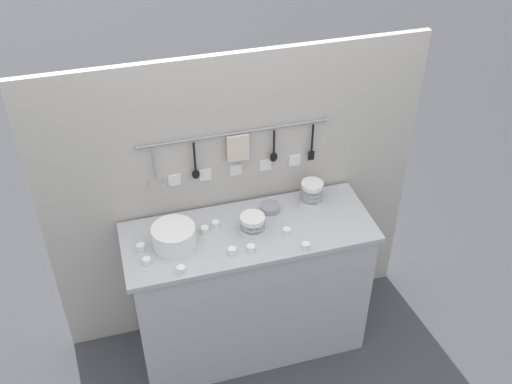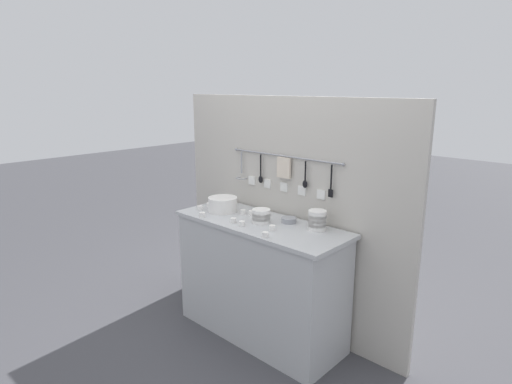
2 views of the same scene
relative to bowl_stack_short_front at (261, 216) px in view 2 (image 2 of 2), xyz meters
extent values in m
plane|color=#424247|center=(-0.02, 0.01, -0.99)|extent=(20.00, 20.00, 0.00)
cube|color=#B7BABC|center=(-0.02, 0.01, -0.07)|extent=(1.40, 0.53, 0.03)
cube|color=#B7BABC|center=(-0.02, 0.01, -0.54)|extent=(1.34, 0.51, 0.91)
cube|color=#BCB7AD|center=(-0.02, 0.31, -0.06)|extent=(2.20, 0.04, 1.86)
cylinder|color=#93969E|center=(-0.02, 0.28, 0.42)|extent=(1.05, 0.01, 0.01)
sphere|color=#93969E|center=(-0.54, 0.28, 0.42)|extent=(0.02, 0.02, 0.02)
sphere|color=#93969E|center=(0.51, 0.28, 0.42)|extent=(0.02, 0.02, 0.02)
cylinder|color=#93969E|center=(-0.47, 0.26, 0.31)|extent=(0.01, 0.01, 0.18)
torus|color=#93969E|center=(-0.47, 0.26, 0.18)|extent=(0.10, 0.10, 0.01)
cylinder|color=#93969E|center=(-0.47, 0.28, 0.41)|extent=(0.01, 0.01, 0.02)
cylinder|color=black|center=(-0.25, 0.26, 0.31)|extent=(0.01, 0.01, 0.18)
ellipsoid|color=black|center=(-0.25, 0.26, 0.20)|extent=(0.04, 0.02, 0.06)
cylinder|color=#93969E|center=(-0.25, 0.28, 0.41)|extent=(0.01, 0.01, 0.02)
cube|color=beige|center=(-0.01, 0.26, 0.33)|extent=(0.12, 0.02, 0.16)
cylinder|color=#93969E|center=(-0.01, 0.28, 0.41)|extent=(0.01, 0.01, 0.02)
cylinder|color=black|center=(0.20, 0.26, 0.33)|extent=(0.01, 0.01, 0.15)
ellipsoid|color=black|center=(0.20, 0.26, 0.23)|extent=(0.04, 0.02, 0.06)
cylinder|color=#93969E|center=(0.20, 0.28, 0.41)|extent=(0.01, 0.01, 0.02)
cylinder|color=black|center=(0.43, 0.26, 0.31)|extent=(0.01, 0.01, 0.18)
cube|color=black|center=(0.43, 0.26, 0.20)|extent=(0.04, 0.01, 0.06)
cylinder|color=#93969E|center=(0.43, 0.28, 0.41)|extent=(0.01, 0.01, 0.02)
cube|color=white|center=(-0.37, 0.28, 0.17)|extent=(0.07, 0.01, 0.07)
cube|color=white|center=(-0.19, 0.28, 0.17)|extent=(0.07, 0.01, 0.07)
cube|color=white|center=(-0.02, 0.28, 0.17)|extent=(0.07, 0.01, 0.07)
cube|color=white|center=(0.16, 0.28, 0.17)|extent=(0.07, 0.01, 0.07)
cube|color=white|center=(0.33, 0.28, 0.17)|extent=(0.07, 0.01, 0.07)
cylinder|color=white|center=(0.00, 0.00, -0.03)|extent=(0.14, 0.14, 0.05)
cylinder|color=white|center=(0.00, 0.00, 0.00)|extent=(0.14, 0.14, 0.05)
cylinder|color=white|center=(0.00, 0.00, 0.03)|extent=(0.14, 0.14, 0.05)
cylinder|color=white|center=(0.40, 0.15, -0.03)|extent=(0.13, 0.13, 0.05)
cylinder|color=white|center=(0.40, 0.15, 0.00)|extent=(0.13, 0.13, 0.05)
cylinder|color=white|center=(0.40, 0.15, 0.03)|extent=(0.13, 0.13, 0.05)
cylinder|color=white|center=(0.40, 0.15, 0.06)|extent=(0.13, 0.13, 0.05)
cylinder|color=white|center=(-0.43, 0.01, -0.05)|extent=(0.23, 0.23, 0.01)
cylinder|color=white|center=(-0.43, 0.01, -0.03)|extent=(0.23, 0.23, 0.01)
cylinder|color=white|center=(-0.43, 0.01, -0.02)|extent=(0.23, 0.23, 0.01)
cylinder|color=white|center=(-0.43, 0.01, -0.01)|extent=(0.23, 0.23, 0.01)
cylinder|color=white|center=(-0.43, 0.01, 0.00)|extent=(0.23, 0.23, 0.01)
cylinder|color=white|center=(-0.43, 0.01, 0.01)|extent=(0.23, 0.23, 0.01)
cylinder|color=white|center=(-0.43, 0.01, 0.02)|extent=(0.23, 0.23, 0.01)
cylinder|color=white|center=(-0.43, 0.01, 0.04)|extent=(0.23, 0.23, 0.01)
cylinder|color=white|center=(-0.43, 0.01, 0.05)|extent=(0.23, 0.23, 0.01)
cylinder|color=white|center=(-0.43, 0.01, 0.06)|extent=(0.23, 0.23, 0.01)
cylinder|color=#93969E|center=(0.15, 0.15, -0.03)|extent=(0.11, 0.11, 0.04)
cylinder|color=white|center=(-0.19, 0.09, -0.03)|extent=(0.04, 0.04, 0.04)
cylinder|color=white|center=(-0.05, -0.15, -0.03)|extent=(0.04, 0.04, 0.04)
cylinder|color=white|center=(-0.43, -0.21, -0.03)|extent=(0.04, 0.04, 0.04)
cylinder|color=white|center=(-0.15, -0.14, -0.03)|extent=(0.04, 0.04, 0.04)
cylinder|color=white|center=(-0.25, 0.06, -0.03)|extent=(0.04, 0.04, 0.04)
cylinder|color=white|center=(-0.61, 0.02, -0.03)|extent=(0.04, 0.04, 0.04)
cylinder|color=white|center=(-0.59, -0.10, -0.03)|extent=(0.04, 0.04, 0.04)
cylinder|color=white|center=(0.23, -0.21, -0.03)|extent=(0.04, 0.04, 0.04)
cylinder|color=white|center=(0.17, -0.07, -0.03)|extent=(0.04, 0.04, 0.04)
camera|label=1|loc=(-0.66, -2.40, 2.12)|focal=42.00mm
camera|label=2|loc=(2.05, -2.25, 0.94)|focal=30.00mm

